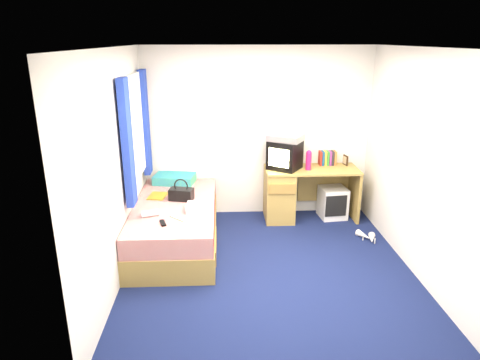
{
  "coord_description": "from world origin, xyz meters",
  "views": [
    {
      "loc": [
        -0.52,
        -4.24,
        2.49
      ],
      "look_at": [
        -0.29,
        0.7,
        0.84
      ],
      "focal_mm": 32.0,
      "sensor_mm": 36.0,
      "label": 1
    }
  ],
  "objects_px": {
    "white_heels": "(368,237)",
    "aerosol_can": "(298,160)",
    "picture_frame": "(345,160)",
    "handbag": "(181,194)",
    "bed": "(176,224)",
    "vcr": "(285,138)",
    "storage_cube": "(333,202)",
    "colour_swatch_fan": "(178,218)",
    "remote_control": "(163,223)",
    "magazine": "(158,196)",
    "desk": "(291,192)",
    "pillow": "(175,179)",
    "crt_tv": "(285,155)",
    "water_bottle": "(150,213)",
    "pink_water_bottle": "(309,161)",
    "towel": "(198,207)"
  },
  "relations": [
    {
      "from": "desk",
      "to": "colour_swatch_fan",
      "type": "relative_size",
      "value": 5.91
    },
    {
      "from": "bed",
      "to": "storage_cube",
      "type": "relative_size",
      "value": 4.46
    },
    {
      "from": "crt_tv",
      "to": "pillow",
      "type": "bearing_deg",
      "value": -148.57
    },
    {
      "from": "pillow",
      "to": "crt_tv",
      "type": "bearing_deg",
      "value": -2.57
    },
    {
      "from": "colour_swatch_fan",
      "to": "pillow",
      "type": "bearing_deg",
      "value": 97.23
    },
    {
      "from": "bed",
      "to": "desk",
      "type": "bearing_deg",
      "value": 25.08
    },
    {
      "from": "aerosol_can",
      "to": "handbag",
      "type": "distance_m",
      "value": 1.76
    },
    {
      "from": "bed",
      "to": "vcr",
      "type": "distance_m",
      "value": 1.88
    },
    {
      "from": "pink_water_bottle",
      "to": "remote_control",
      "type": "relative_size",
      "value": 1.54
    },
    {
      "from": "colour_swatch_fan",
      "to": "aerosol_can",
      "type": "bearing_deg",
      "value": 38.97
    },
    {
      "from": "handbag",
      "to": "towel",
      "type": "height_order",
      "value": "handbag"
    },
    {
      "from": "bed",
      "to": "storage_cube",
      "type": "xyz_separation_m",
      "value": [
        2.19,
        0.75,
        -0.04
      ]
    },
    {
      "from": "crt_tv",
      "to": "water_bottle",
      "type": "bearing_deg",
      "value": -112.77
    },
    {
      "from": "desk",
      "to": "storage_cube",
      "type": "distance_m",
      "value": 0.64
    },
    {
      "from": "vcr",
      "to": "remote_control",
      "type": "relative_size",
      "value": 2.81
    },
    {
      "from": "magazine",
      "to": "remote_control",
      "type": "height_order",
      "value": "remote_control"
    },
    {
      "from": "picture_frame",
      "to": "colour_swatch_fan",
      "type": "bearing_deg",
      "value": -161.49
    },
    {
      "from": "remote_control",
      "to": "aerosol_can",
      "type": "bearing_deg",
      "value": 21.9
    },
    {
      "from": "colour_swatch_fan",
      "to": "white_heels",
      "type": "relative_size",
      "value": 0.66
    },
    {
      "from": "pink_water_bottle",
      "to": "white_heels",
      "type": "relative_size",
      "value": 0.74
    },
    {
      "from": "desk",
      "to": "bed",
      "type": "bearing_deg",
      "value": -154.92
    },
    {
      "from": "picture_frame",
      "to": "magazine",
      "type": "bearing_deg",
      "value": -178.71
    },
    {
      "from": "desk",
      "to": "crt_tv",
      "type": "xyz_separation_m",
      "value": [
        -0.11,
        0.0,
        0.54
      ]
    },
    {
      "from": "water_bottle",
      "to": "colour_swatch_fan",
      "type": "height_order",
      "value": "water_bottle"
    },
    {
      "from": "handbag",
      "to": "remote_control",
      "type": "xyz_separation_m",
      "value": [
        -0.15,
        -0.73,
        -0.07
      ]
    },
    {
      "from": "desk",
      "to": "white_heels",
      "type": "relative_size",
      "value": 3.92
    },
    {
      "from": "pillow",
      "to": "storage_cube",
      "type": "bearing_deg",
      "value": -1.4
    },
    {
      "from": "towel",
      "to": "vcr",
      "type": "bearing_deg",
      "value": 40.38
    },
    {
      "from": "colour_swatch_fan",
      "to": "magazine",
      "type": "bearing_deg",
      "value": 114.25
    },
    {
      "from": "crt_tv",
      "to": "magazine",
      "type": "height_order",
      "value": "crt_tv"
    },
    {
      "from": "handbag",
      "to": "bed",
      "type": "bearing_deg",
      "value": -105.09
    },
    {
      "from": "water_bottle",
      "to": "crt_tv",
      "type": "bearing_deg",
      "value": 33.23
    },
    {
      "from": "white_heels",
      "to": "aerosol_can",
      "type": "bearing_deg",
      "value": 133.0
    },
    {
      "from": "pillow",
      "to": "white_heels",
      "type": "relative_size",
      "value": 1.66
    },
    {
      "from": "crt_tv",
      "to": "aerosol_can",
      "type": "bearing_deg",
      "value": 57.01
    },
    {
      "from": "desk",
      "to": "vcr",
      "type": "height_order",
      "value": "vcr"
    },
    {
      "from": "water_bottle",
      "to": "white_heels",
      "type": "xyz_separation_m",
      "value": [
        2.7,
        0.36,
        -0.54
      ]
    },
    {
      "from": "white_heels",
      "to": "crt_tv",
      "type": "bearing_deg",
      "value": 142.86
    },
    {
      "from": "aerosol_can",
      "to": "vcr",
      "type": "bearing_deg",
      "value": -157.62
    },
    {
      "from": "crt_tv",
      "to": "aerosol_can",
      "type": "distance_m",
      "value": 0.25
    },
    {
      "from": "pillow",
      "to": "water_bottle",
      "type": "height_order",
      "value": "pillow"
    },
    {
      "from": "picture_frame",
      "to": "white_heels",
      "type": "relative_size",
      "value": 0.42
    },
    {
      "from": "desk",
      "to": "aerosol_can",
      "type": "xyz_separation_m",
      "value": [
        0.1,
        0.09,
        0.44
      ]
    },
    {
      "from": "towel",
      "to": "water_bottle",
      "type": "height_order",
      "value": "towel"
    },
    {
      "from": "bed",
      "to": "colour_swatch_fan",
      "type": "relative_size",
      "value": 9.09
    },
    {
      "from": "bed",
      "to": "pillow",
      "type": "height_order",
      "value": "pillow"
    },
    {
      "from": "bed",
      "to": "storage_cube",
      "type": "bearing_deg",
      "value": 18.96
    },
    {
      "from": "pink_water_bottle",
      "to": "storage_cube",
      "type": "bearing_deg",
      "value": 11.41
    },
    {
      "from": "pink_water_bottle",
      "to": "remote_control",
      "type": "bearing_deg",
      "value": -145.77
    },
    {
      "from": "crt_tv",
      "to": "remote_control",
      "type": "distance_m",
      "value": 2.07
    }
  ]
}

